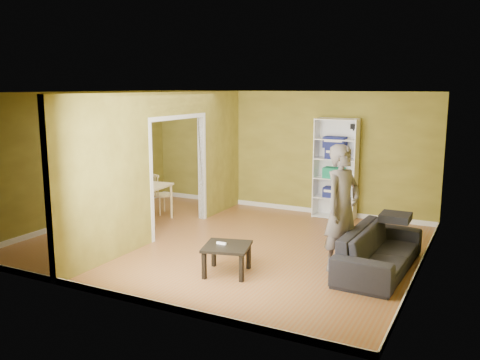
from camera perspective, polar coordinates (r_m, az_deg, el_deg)
name	(u,v)px	position (r m, az deg, el deg)	size (l,w,h in m)	color
room_shell	(224,169)	(8.67, -1.78, 1.19)	(6.50, 6.50, 6.50)	#955225
partition	(166,165)	(9.30, -8.27, 1.72)	(0.22, 5.50, 2.60)	olive
wall_speaker	(353,126)	(10.55, 12.60, 5.89)	(0.10, 0.10, 0.10)	black
sofa	(380,244)	(7.83, 15.44, -6.90)	(0.92, 2.15, 0.82)	black
person	(342,197)	(7.57, 11.43, -1.91)	(0.63, 0.80, 2.20)	slate
bookshelf	(336,168)	(10.65, 10.77, 1.28)	(0.87, 0.38, 2.06)	white
paper_box_navy_a	(334,192)	(10.70, 10.46, -1.36)	(0.40, 0.26, 0.21)	navy
paper_box_teal	(334,173)	(10.62, 10.51, 0.80)	(0.42, 0.27, 0.22)	#126E5A
paper_box_navy_b	(337,153)	(10.55, 10.83, 2.97)	(0.44, 0.28, 0.22)	navy
paper_box_navy_c	(335,142)	(10.54, 10.61, 4.20)	(0.44, 0.29, 0.22)	navy
coffee_table	(227,250)	(7.43, -1.47, -7.82)	(0.65, 0.65, 0.43)	black
game_controller	(221,243)	(7.46, -2.10, -7.11)	(0.15, 0.04, 0.03)	white
dining_table	(139,188)	(10.52, -11.28, -0.87)	(1.19, 0.79, 0.74)	beige
chair_left	(109,192)	(11.05, -14.47, -1.29)	(0.47, 0.47, 1.02)	tan
chair_near	(124,201)	(10.12, -12.93, -2.35)	(0.46, 0.46, 1.00)	tan
chair_far	(162,194)	(10.99, -8.76, -1.51)	(0.40, 0.40, 0.88)	tan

